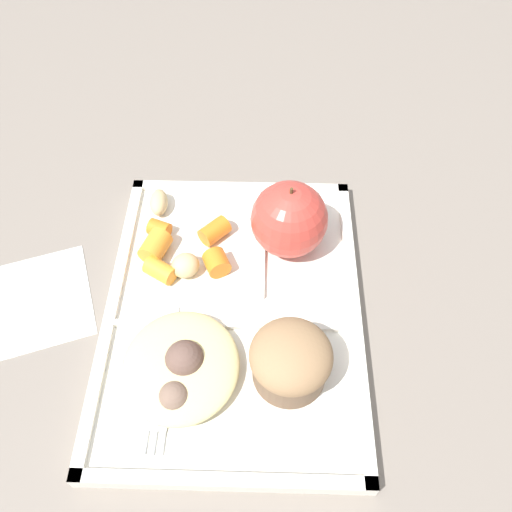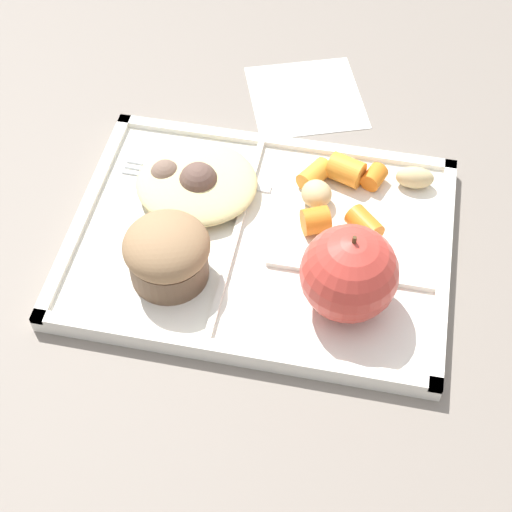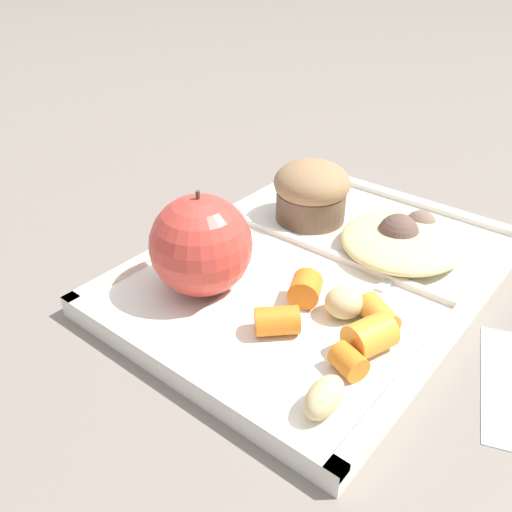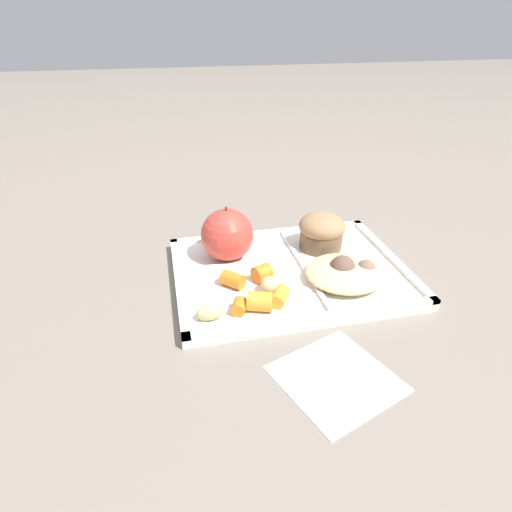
{
  "view_description": "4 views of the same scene",
  "coord_description": "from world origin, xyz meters",
  "px_view_note": "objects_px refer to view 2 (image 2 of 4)",
  "views": [
    {
      "loc": [
        0.29,
        0.03,
        0.51
      ],
      "look_at": [
        -0.06,
        0.02,
        0.03
      ],
      "focal_mm": 36.84,
      "sensor_mm": 36.0,
      "label": 1
    },
    {
      "loc": [
        -0.09,
        0.48,
        0.61
      ],
      "look_at": [
        -0.0,
        0.03,
        0.02
      ],
      "focal_mm": 55.86,
      "sensor_mm": 36.0,
      "label": 2
    },
    {
      "loc": [
        -0.36,
        -0.22,
        0.29
      ],
      "look_at": [
        -0.05,
        0.03,
        0.04
      ],
      "focal_mm": 38.6,
      "sensor_mm": 36.0,
      "label": 3
    },
    {
      "loc": [
        -0.18,
        -0.56,
        0.38
      ],
      "look_at": [
        -0.06,
        -0.01,
        0.05
      ],
      "focal_mm": 30.03,
      "sensor_mm": 36.0,
      "label": 4
    }
  ],
  "objects_px": {
    "green_apple": "(349,274)",
    "bran_muffin": "(167,253)",
    "lunch_tray": "(260,242)",
    "plastic_fork": "(187,176)"
  },
  "relations": [
    {
      "from": "green_apple",
      "to": "bran_muffin",
      "type": "distance_m",
      "value": 0.16
    },
    {
      "from": "bran_muffin",
      "to": "green_apple",
      "type": "bearing_deg",
      "value": 180.0
    },
    {
      "from": "bran_muffin",
      "to": "plastic_fork",
      "type": "xyz_separation_m",
      "value": [
        0.01,
        -0.12,
        -0.03
      ]
    },
    {
      "from": "green_apple",
      "to": "bran_muffin",
      "type": "relative_size",
      "value": 1.18
    },
    {
      "from": "lunch_tray",
      "to": "plastic_fork",
      "type": "relative_size",
      "value": 2.35
    },
    {
      "from": "lunch_tray",
      "to": "green_apple",
      "type": "bearing_deg",
      "value": 146.73
    },
    {
      "from": "lunch_tray",
      "to": "green_apple",
      "type": "relative_size",
      "value": 3.91
    },
    {
      "from": "green_apple",
      "to": "plastic_fork",
      "type": "height_order",
      "value": "green_apple"
    },
    {
      "from": "lunch_tray",
      "to": "green_apple",
      "type": "xyz_separation_m",
      "value": [
        -0.09,
        0.06,
        0.05
      ]
    },
    {
      "from": "green_apple",
      "to": "bran_muffin",
      "type": "bearing_deg",
      "value": -0.0
    }
  ]
}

